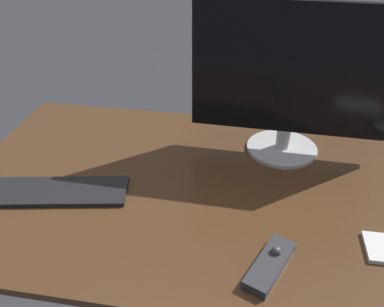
# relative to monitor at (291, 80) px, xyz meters

# --- Properties ---
(desk) EXTENTS (1.40, 0.84, 0.02)m
(desk) POSITION_rel_monitor_xyz_m (-0.20, -0.23, -0.25)
(desk) COLOR #4C301C
(desk) RESTS_ON ground
(monitor) EXTENTS (0.58, 0.22, 0.46)m
(monitor) POSITION_rel_monitor_xyz_m (0.00, 0.00, 0.00)
(monitor) COLOR #BCBCBC
(monitor) RESTS_ON desk
(keyboard) EXTENTS (0.43, 0.19, 0.01)m
(keyboard) POSITION_rel_monitor_xyz_m (-0.62, -0.33, -0.23)
(keyboard) COLOR black
(keyboard) RESTS_ON desk
(media_remote) EXTENTS (0.12, 0.17, 0.04)m
(media_remote) POSITION_rel_monitor_xyz_m (-0.03, -0.50, -0.22)
(media_remote) COLOR #2D2D33
(media_remote) RESTS_ON desk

